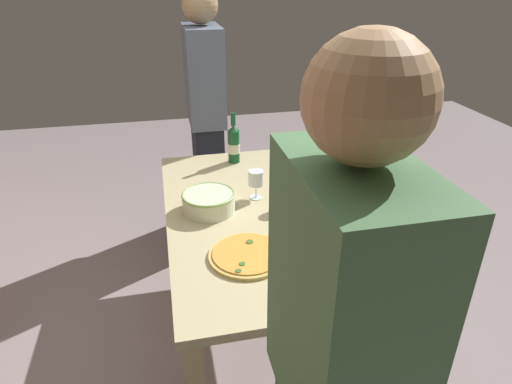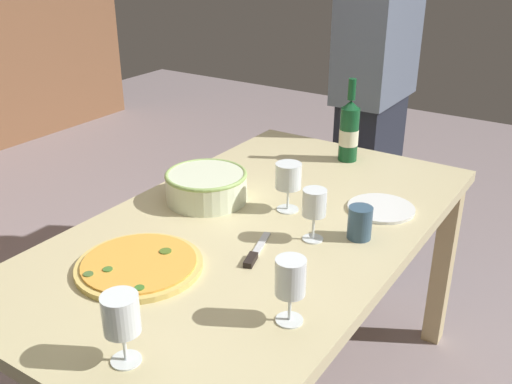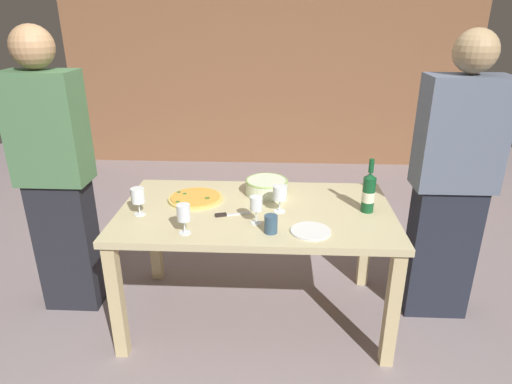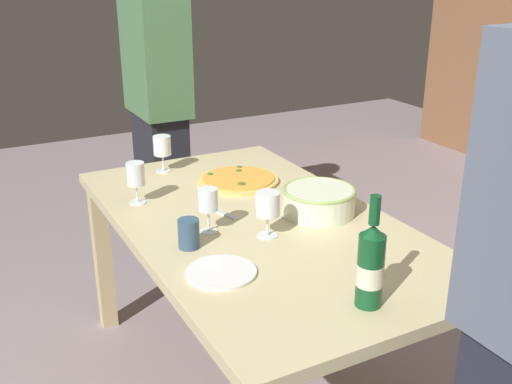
# 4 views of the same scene
# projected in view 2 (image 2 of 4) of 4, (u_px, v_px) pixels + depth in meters

# --- Properties ---
(dining_table) EXTENTS (1.60, 0.90, 0.75)m
(dining_table) POSITION_uv_depth(u_px,v_px,m) (256.00, 251.00, 1.80)
(dining_table) COLOR #C8BA8B
(dining_table) RESTS_ON ground
(pizza) EXTENTS (0.34, 0.34, 0.02)m
(pizza) POSITION_uv_depth(u_px,v_px,m) (139.00, 265.00, 1.53)
(pizza) COLOR #D9BA61
(pizza) RESTS_ON dining_table
(serving_bowl) EXTENTS (0.27, 0.27, 0.10)m
(serving_bowl) POSITION_uv_depth(u_px,v_px,m) (206.00, 185.00, 1.90)
(serving_bowl) COLOR silver
(serving_bowl) RESTS_ON dining_table
(wine_bottle) EXTENTS (0.07, 0.07, 0.32)m
(wine_bottle) POSITION_uv_depth(u_px,v_px,m) (350.00, 130.00, 2.20)
(wine_bottle) COLOR #124B25
(wine_bottle) RESTS_ON dining_table
(wine_glass_near_pizza) EXTENTS (0.07, 0.07, 0.16)m
(wine_glass_near_pizza) POSITION_uv_depth(u_px,v_px,m) (314.00, 204.00, 1.63)
(wine_glass_near_pizza) COLOR white
(wine_glass_near_pizza) RESTS_ON dining_table
(wine_glass_by_bottle) EXTENTS (0.08, 0.08, 0.16)m
(wine_glass_by_bottle) POSITION_uv_depth(u_px,v_px,m) (288.00, 177.00, 1.81)
(wine_glass_by_bottle) COLOR white
(wine_glass_by_bottle) RESTS_ON dining_table
(wine_glass_far_left) EXTENTS (0.07, 0.07, 0.16)m
(wine_glass_far_left) POSITION_uv_depth(u_px,v_px,m) (290.00, 280.00, 1.28)
(wine_glass_far_left) COLOR white
(wine_glass_far_left) RESTS_ON dining_table
(wine_glass_far_right) EXTENTS (0.08, 0.08, 0.16)m
(wine_glass_far_right) POSITION_uv_depth(u_px,v_px,m) (121.00, 316.00, 1.16)
(wine_glass_far_right) COLOR white
(wine_glass_far_right) RESTS_ON dining_table
(cup_amber) EXTENTS (0.07, 0.07, 0.10)m
(cup_amber) POSITION_uv_depth(u_px,v_px,m) (360.00, 223.00, 1.67)
(cup_amber) COLOR #345068
(cup_amber) RESTS_ON dining_table
(side_plate) EXTENTS (0.21, 0.21, 0.01)m
(side_plate) POSITION_uv_depth(u_px,v_px,m) (381.00, 208.00, 1.85)
(side_plate) COLOR white
(side_plate) RESTS_ON dining_table
(pizza_knife) EXTENTS (0.20, 0.08, 0.02)m
(pizza_knife) POSITION_uv_depth(u_px,v_px,m) (255.00, 253.00, 1.59)
(pizza_knife) COLOR silver
(pizza_knife) RESTS_ON dining_table
(person_guest_left) EXTENTS (0.45, 0.24, 1.75)m
(person_guest_left) POSITION_uv_depth(u_px,v_px,m) (374.00, 92.00, 2.64)
(person_guest_left) COLOR #202430
(person_guest_left) RESTS_ON ground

